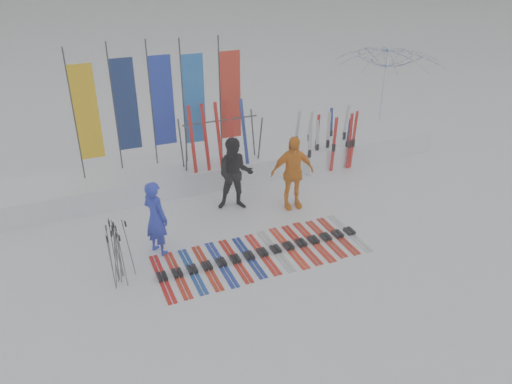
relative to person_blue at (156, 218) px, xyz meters
name	(u,v)px	position (x,y,z in m)	size (l,w,h in m)	color
ground	(278,272)	(2.01, -1.66, -0.82)	(120.00, 120.00, 0.00)	white
snow_bank	(206,169)	(2.01, 2.94, -0.52)	(14.00, 1.60, 0.60)	white
person_blue	(156,218)	(0.00, 0.00, 0.00)	(0.60, 0.39, 1.65)	#2131C6
person_black	(235,174)	(2.18, 1.15, 0.08)	(0.88, 0.68, 1.81)	black
person_yellow	(292,173)	(3.46, 0.67, 0.10)	(1.08, 0.45, 1.84)	orange
tent_canopy	(385,93)	(8.21, 3.64, 0.69)	(3.30, 3.37, 3.03)	white
ski_row	(262,253)	(1.97, -0.95, -0.79)	(4.45, 1.69, 0.07)	red
pole_cluster	(117,254)	(-0.91, -0.66, -0.22)	(0.48, 0.55, 1.25)	#595B60
feather_flags	(160,103)	(0.96, 3.10, 1.42)	(4.19, 0.29, 3.20)	#383A3F
ski_rack	(221,135)	(2.33, 2.54, 0.56)	(2.04, 0.80, 1.23)	#383A3F
upright_skis	(328,140)	(5.51, 2.44, -0.04)	(1.59, 1.13, 1.69)	silver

